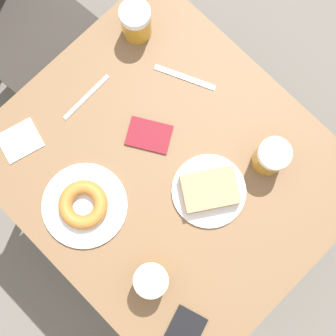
% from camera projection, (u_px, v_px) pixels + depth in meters
% --- Properties ---
extents(ground_plane, '(8.00, 8.00, 0.00)m').
position_uv_depth(ground_plane, '(168.00, 197.00, 2.05)').
color(ground_plane, '#666059').
extents(table, '(0.83, 0.96, 0.72)m').
position_uv_depth(table, '(168.00, 173.00, 1.40)').
color(table, brown).
rests_on(table, ground_plane).
extents(plate_with_cake, '(0.21, 0.21, 0.05)m').
position_uv_depth(plate_with_cake, '(209.00, 190.00, 1.31)').
color(plate_with_cake, silver).
rests_on(plate_with_cake, table).
extents(plate_with_donut, '(0.24, 0.24, 0.05)m').
position_uv_depth(plate_with_donut, '(84.00, 205.00, 1.31)').
color(plate_with_donut, silver).
rests_on(plate_with_donut, table).
extents(beer_mug_left, '(0.09, 0.09, 0.12)m').
position_uv_depth(beer_mug_left, '(136.00, 22.00, 1.36)').
color(beer_mug_left, '#C68C23').
rests_on(beer_mug_left, table).
extents(beer_mug_center, '(0.09, 0.09, 0.12)m').
position_uv_depth(beer_mug_center, '(152.00, 279.00, 1.23)').
color(beer_mug_center, '#C68C23').
rests_on(beer_mug_center, table).
extents(beer_mug_right, '(0.09, 0.09, 0.12)m').
position_uv_depth(beer_mug_right, '(271.00, 157.00, 1.29)').
color(beer_mug_right, '#C68C23').
rests_on(beer_mug_right, table).
extents(napkin_folded, '(0.13, 0.12, 0.00)m').
position_uv_depth(napkin_folded, '(20.00, 141.00, 1.35)').
color(napkin_folded, white).
rests_on(napkin_folded, table).
extents(fork, '(0.18, 0.02, 0.00)m').
position_uv_depth(fork, '(86.00, 97.00, 1.38)').
color(fork, silver).
rests_on(fork, table).
extents(knife, '(0.09, 0.18, 0.00)m').
position_uv_depth(knife, '(185.00, 77.00, 1.39)').
color(knife, silver).
rests_on(knife, table).
extents(passport_near_edge, '(0.15, 0.12, 0.01)m').
position_uv_depth(passport_near_edge, '(183.00, 333.00, 1.26)').
color(passport_near_edge, black).
rests_on(passport_near_edge, table).
extents(passport_far_edge, '(0.14, 0.15, 0.01)m').
position_uv_depth(passport_far_edge, '(149.00, 135.00, 1.36)').
color(passport_far_edge, maroon).
rests_on(passport_far_edge, table).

